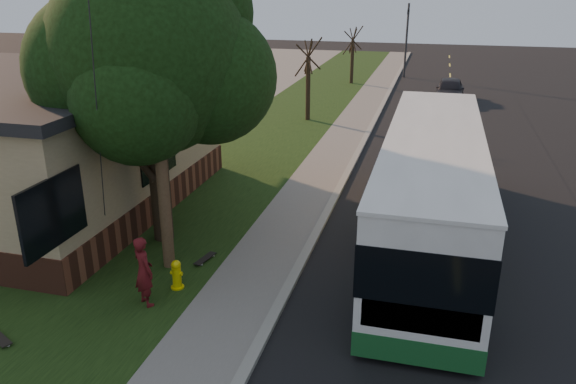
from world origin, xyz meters
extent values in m
plane|color=black|center=(0.00, 0.00, 0.00)|extent=(120.00, 120.00, 0.00)
cube|color=black|center=(4.00, 10.00, 0.01)|extent=(8.00, 80.00, 0.01)
cube|color=gray|center=(0.00, 10.00, 0.06)|extent=(0.25, 80.00, 0.12)
cube|color=slate|center=(-1.00, 10.00, 0.04)|extent=(2.00, 80.00, 0.08)
cube|color=black|center=(-4.50, 10.00, 0.04)|extent=(5.00, 80.00, 0.07)
cube|color=slate|center=(-14.50, 10.00, 0.02)|extent=(15.00, 80.00, 0.04)
cylinder|color=yellow|center=(-2.60, 0.00, 0.35)|extent=(0.22, 0.22, 0.55)
sphere|color=yellow|center=(-2.60, 0.00, 0.69)|extent=(0.24, 0.24, 0.24)
cylinder|color=yellow|center=(-2.60, 0.00, 0.47)|extent=(0.30, 0.10, 0.10)
cylinder|color=yellow|center=(-2.60, 0.00, 0.47)|extent=(0.10, 0.18, 0.10)
cylinder|color=yellow|center=(-2.60, 0.00, 0.09)|extent=(0.32, 0.32, 0.04)
cylinder|color=#473321|center=(-3.30, 1.00, 4.57)|extent=(0.30, 0.30, 9.00)
cylinder|color=#2D2D30|center=(-4.20, -0.10, 3.80)|extent=(2.52, 3.21, 7.60)
cylinder|color=black|center=(-4.20, 2.50, 2.07)|extent=(0.56, 0.56, 4.00)
sphere|color=black|center=(-4.20, 2.50, 5.27)|extent=(5.20, 5.20, 5.20)
sphere|color=black|center=(-2.80, 3.10, 4.67)|extent=(3.60, 3.60, 3.60)
sphere|color=black|center=(-5.40, 2.10, 4.97)|extent=(3.80, 3.80, 3.80)
sphere|color=black|center=(-3.90, 1.20, 4.37)|extent=(3.20, 3.20, 3.20)
sphere|color=black|center=(-4.80, 3.90, 5.67)|extent=(3.40, 3.40, 3.40)
sphere|color=black|center=(-3.30, 3.70, 6.27)|extent=(3.00, 3.00, 3.00)
cylinder|color=black|center=(-3.50, 18.00, 1.72)|extent=(0.24, 0.24, 3.30)
cylinder|color=black|center=(-3.50, 18.00, 3.37)|extent=(1.38, 0.57, 2.01)
cylinder|color=black|center=(-3.50, 18.00, 3.37)|extent=(0.74, 1.21, 1.58)
cylinder|color=black|center=(-3.50, 18.00, 3.37)|extent=(0.65, 1.05, 1.95)
cylinder|color=black|center=(-3.50, 18.00, 3.37)|extent=(1.28, 0.53, 1.33)
cylinder|color=black|center=(-3.50, 18.00, 3.37)|extent=(0.75, 1.21, 1.70)
cylinder|color=black|center=(-3.00, 30.00, 1.58)|extent=(0.24, 0.24, 3.03)
cylinder|color=black|center=(-3.00, 30.00, 3.10)|extent=(1.38, 0.57, 2.01)
cylinder|color=black|center=(-3.00, 30.00, 3.10)|extent=(0.74, 1.21, 1.58)
cylinder|color=black|center=(-3.00, 30.00, 3.10)|extent=(0.65, 1.05, 1.95)
cylinder|color=black|center=(-3.00, 30.00, 3.10)|extent=(1.28, 0.53, 1.33)
cylinder|color=black|center=(-3.00, 30.00, 3.10)|extent=(0.75, 1.21, 1.70)
cylinder|color=#2D2D30|center=(0.50, 34.00, 2.75)|extent=(0.16, 0.16, 5.50)
imported|color=black|center=(0.50, 34.00, 4.50)|extent=(0.18, 0.22, 1.10)
cube|color=silver|center=(3.15, 4.29, 1.84)|extent=(2.48, 11.91, 2.68)
cube|color=#175224|center=(3.15, 4.29, 0.45)|extent=(2.50, 11.93, 0.55)
cube|color=black|center=(3.15, 4.29, 2.04)|extent=(2.52, 11.95, 1.09)
cube|color=black|center=(3.15, -1.64, 1.69)|extent=(2.18, 0.06, 1.59)
cube|color=yellow|center=(3.15, -1.63, 3.03)|extent=(1.59, 0.06, 0.35)
cube|color=#FFF2CC|center=(2.40, -1.65, 0.55)|extent=(0.25, 0.04, 0.15)
cube|color=#FFF2CC|center=(3.89, -1.65, 0.55)|extent=(0.25, 0.04, 0.15)
cube|color=silver|center=(3.15, 4.29, 3.20)|extent=(2.53, 11.96, 0.08)
cylinder|color=black|center=(1.90, -0.08, 0.46)|extent=(0.28, 0.91, 0.91)
cylinder|color=black|center=(4.39, -0.08, 0.46)|extent=(0.28, 0.91, 0.91)
cylinder|color=black|center=(1.90, 3.30, 0.46)|extent=(0.28, 0.91, 0.91)
cylinder|color=black|center=(4.39, 3.30, 0.46)|extent=(0.28, 0.91, 0.91)
cylinder|color=black|center=(1.90, 8.66, 0.46)|extent=(0.28, 0.91, 0.91)
cylinder|color=black|center=(4.39, 8.66, 0.46)|extent=(0.28, 0.91, 0.91)
imported|color=#521014|center=(-2.98, -0.84, 0.91)|extent=(0.74, 0.68, 1.69)
cube|color=black|center=(-2.50, 1.48, 0.14)|extent=(0.36, 0.83, 0.02)
cylinder|color=silver|center=(-2.56, 1.21, 0.10)|extent=(0.19, 0.09, 0.05)
cylinder|color=silver|center=(-2.44, 1.76, 0.10)|extent=(0.19, 0.09, 0.05)
cylinder|color=silver|center=(-5.00, -3.04, 0.10)|extent=(0.13, 0.20, 0.05)
cube|color=black|center=(-9.19, 8.60, 0.64)|extent=(1.44, 1.15, 1.20)
cube|color=black|center=(-9.19, 8.60, 1.28)|extent=(1.49, 1.20, 0.08)
imported|color=black|center=(3.86, 25.38, 0.71)|extent=(1.81, 4.23, 1.42)
camera|label=1|loc=(3.05, -10.85, 7.06)|focal=35.00mm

